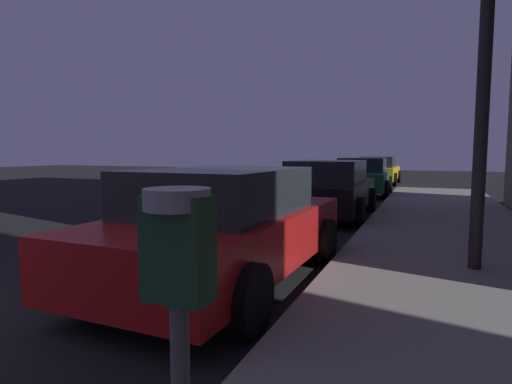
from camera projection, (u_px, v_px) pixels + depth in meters
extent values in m
cube|color=#1E4728|center=(178.00, 248.00, 1.16)|extent=(0.19, 0.11, 0.30)
cylinder|color=#999EA5|center=(177.00, 199.00, 1.15)|extent=(0.19, 0.19, 0.06)
cube|color=black|center=(161.00, 233.00, 1.18)|extent=(0.01, 0.08, 0.11)
cube|color=maroon|center=(226.00, 236.00, 5.21)|extent=(1.98, 4.30, 0.64)
cube|color=#1E2328|center=(221.00, 192.00, 5.05)|extent=(1.70, 2.30, 0.56)
cylinder|color=black|center=(213.00, 231.00, 6.82)|extent=(0.24, 0.67, 0.66)
cylinder|color=black|center=(325.00, 241.00, 6.05)|extent=(0.24, 0.67, 0.66)
cylinder|color=black|center=(90.00, 274.00, 4.42)|extent=(0.24, 0.67, 0.66)
cylinder|color=black|center=(249.00, 299.00, 3.66)|extent=(0.24, 0.67, 0.66)
cube|color=black|center=(328.00, 194.00, 10.58)|extent=(1.96, 4.22, 0.64)
cube|color=#1E2328|center=(327.00, 172.00, 10.42)|extent=(1.70, 2.33, 0.56)
cylinder|color=black|center=(305.00, 197.00, 12.15)|extent=(0.23, 0.66, 0.66)
cylinder|color=black|center=(371.00, 200.00, 11.46)|extent=(0.23, 0.66, 0.66)
cylinder|color=black|center=(277.00, 208.00, 9.75)|extent=(0.23, 0.66, 0.66)
cylinder|color=black|center=(359.00, 212.00, 9.05)|extent=(0.23, 0.66, 0.66)
cube|color=#19592D|center=(362.00, 180.00, 16.18)|extent=(2.03, 4.56, 0.64)
cube|color=#1E2328|center=(363.00, 165.00, 16.10)|extent=(1.73, 2.16, 0.56)
cylinder|color=black|center=(343.00, 183.00, 17.84)|extent=(0.24, 0.67, 0.66)
cylinder|color=black|center=(389.00, 184.00, 17.17)|extent=(0.24, 0.67, 0.66)
cylinder|color=black|center=(332.00, 188.00, 15.24)|extent=(0.24, 0.67, 0.66)
cylinder|color=black|center=(385.00, 190.00, 14.57)|extent=(0.24, 0.67, 0.66)
cube|color=gold|center=(378.00, 173.00, 21.57)|extent=(1.85, 4.34, 0.64)
cube|color=#1E2328|center=(378.00, 162.00, 21.29)|extent=(1.61, 2.13, 0.56)
cylinder|color=black|center=(364.00, 176.00, 23.18)|extent=(0.23, 0.66, 0.66)
cylinder|color=black|center=(399.00, 177.00, 22.46)|extent=(0.23, 0.66, 0.66)
cylinder|color=black|center=(356.00, 179.00, 20.73)|extent=(0.23, 0.66, 0.66)
cylinder|color=black|center=(394.00, 180.00, 20.01)|extent=(0.23, 0.66, 0.66)
cylinder|color=black|center=(485.00, 51.00, 5.03)|extent=(0.16, 0.16, 5.42)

